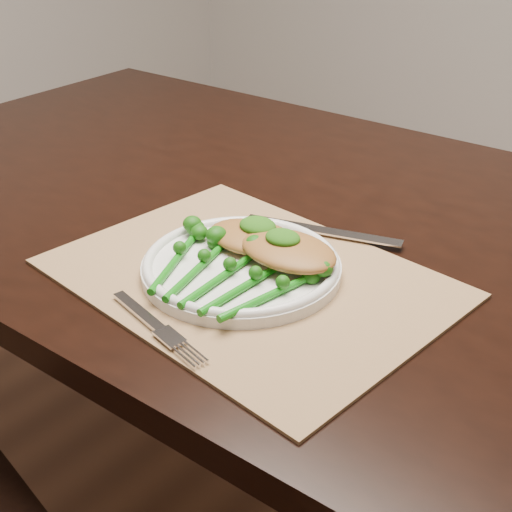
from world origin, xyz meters
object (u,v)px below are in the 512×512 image
Objects in this scene: dining_table at (276,396)px; broccolini_bundle at (219,279)px; chicken_fillet_left at (253,237)px; dinner_plate at (241,265)px; placemat at (249,278)px.

dining_table is 0.48m from broccolini_bundle.
dining_table is 12.83× the size of chicken_fillet_left.
chicken_fillet_left is at bearing 100.33° from broccolini_bundle.
broccolini_bundle reaches higher than dinner_plate.
placemat is 3.79× the size of chicken_fillet_left.
chicken_fillet_left is at bearing 129.42° from placemat.
chicken_fillet_left reaches higher than dinner_plate.
broccolini_bundle is (0.01, -0.05, 0.01)m from dinner_plate.
placemat reaches higher than dining_table.
placemat is (0.10, -0.20, 0.38)m from dining_table.
placemat is 0.06m from broccolini_bundle.
placemat is 0.06m from chicken_fillet_left.
broccolini_bundle is at bearing -79.37° from dinner_plate.
dining_table is 6.43× the size of dinner_plate.
placemat is 2.42× the size of broccolini_bundle.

